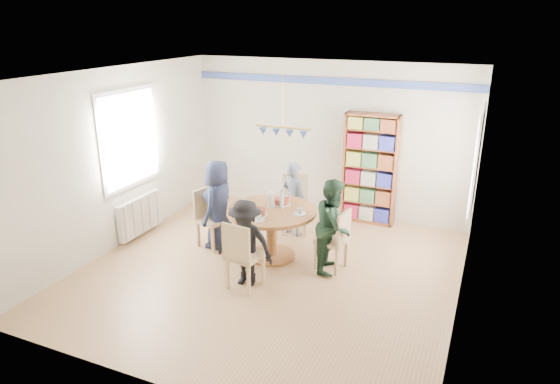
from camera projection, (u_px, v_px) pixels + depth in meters
The scene contains 14 objects.
ground at pixel (269, 271), 6.99m from camera, with size 5.00×5.00×0.00m, color tan.
room_shell at pixel (276, 141), 7.29m from camera, with size 5.00×5.00×5.00m.
radiator at pixel (140, 215), 8.04m from camera, with size 0.12×1.00×0.60m.
dining_table at pixel (272, 222), 7.23m from camera, with size 1.30×1.30×0.75m.
chair_left at pixel (209, 215), 7.64m from camera, with size 0.50×0.50×0.91m.
chair_right at pixel (337, 238), 6.89m from camera, with size 0.44×0.44×0.89m.
chair_far at pixel (295, 200), 8.18m from camera, with size 0.54×0.54×0.95m.
chair_near at pixel (241, 253), 6.37m from camera, with size 0.47×0.47×0.94m.
person_left at pixel (219, 204), 7.55m from camera, with size 0.67×0.44×1.37m, color #191F37.
person_right at pixel (334, 225), 6.84m from camera, with size 0.64×0.50×1.32m, color #172E1F.
person_far at pixel (294, 199), 8.00m from camera, with size 0.44×0.29×1.22m, color gray.
person_near at pixel (246, 243), 6.47m from camera, with size 0.76×0.44×1.18m, color black.
bookshelf at pixel (370, 170), 8.40m from camera, with size 0.90×0.27×1.89m.
tableware at pixel (271, 205), 7.18m from camera, with size 1.05×1.05×0.28m.
Camera 1 is at (2.63, -5.64, 3.37)m, focal length 32.00 mm.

